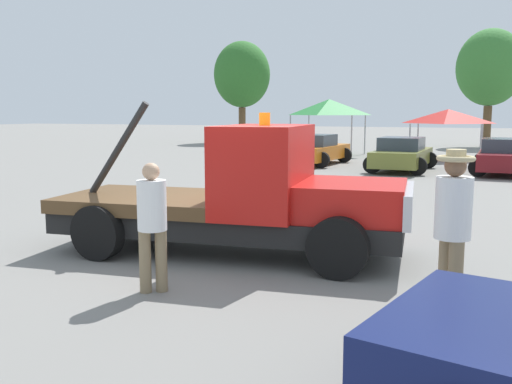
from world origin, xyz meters
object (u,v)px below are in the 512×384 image
at_px(traffic_cone, 298,205).
at_px(canopy_tent_green, 329,107).
at_px(parked_car_maroon, 505,157).
at_px(canopy_tent_red, 448,116).
at_px(tow_truck, 248,199).
at_px(parked_car_orange, 315,150).
at_px(tree_center, 490,68).
at_px(tree_left, 242,75).
at_px(person_at_hood, 152,218).
at_px(parked_car_olive, 402,155).
at_px(person_near_truck, 453,218).

bearing_deg(traffic_cone, canopy_tent_green, 103.20).
bearing_deg(parked_car_maroon, canopy_tent_red, 23.99).
xyz_separation_m(tow_truck, canopy_tent_green, (-4.49, 21.32, 1.65)).
height_order(parked_car_orange, parked_car_maroon, same).
bearing_deg(parked_car_orange, parked_car_maroon, -91.80).
distance_m(parked_car_orange, parked_car_maroon, 7.78).
xyz_separation_m(parked_car_orange, tree_center, (6.85, 17.07, 4.55)).
bearing_deg(parked_car_orange, tree_center, -17.09).
xyz_separation_m(parked_car_orange, tree_left, (-10.50, 15.70, 4.44)).
height_order(tree_left, traffic_cone, tree_left).
relative_size(person_at_hood, tree_center, 0.22).
relative_size(parked_car_olive, tree_left, 0.59).
xyz_separation_m(person_near_truck, tree_left, (-17.39, 33.34, 3.96)).
distance_m(person_at_hood, canopy_tent_red, 23.59).
height_order(tow_truck, canopy_tent_green, canopy_tent_green).
distance_m(parked_car_orange, tree_left, 19.41).
bearing_deg(person_at_hood, canopy_tent_red, 140.20).
distance_m(person_at_hood, parked_car_olive, 16.92).
distance_m(person_at_hood, tree_left, 36.86).
distance_m(tow_truck, person_at_hood, 2.33).
relative_size(person_near_truck, canopy_tent_red, 0.59).
relative_size(person_near_truck, tree_center, 0.25).
height_order(person_at_hood, traffic_cone, person_at_hood).
distance_m(person_at_hood, canopy_tent_green, 24.03).
height_order(parked_car_maroon, traffic_cone, parked_car_maroon).
height_order(person_near_truck, parked_car_orange, person_near_truck).
distance_m(parked_car_orange, traffic_cone, 12.81).
bearing_deg(tree_center, parked_car_maroon, -87.20).
bearing_deg(tow_truck, tree_left, 107.51).
bearing_deg(parked_car_olive, person_near_truck, -167.94).
bearing_deg(parked_car_maroon, traffic_cone, 160.29).
bearing_deg(tree_left, parked_car_olive, -49.66).
xyz_separation_m(parked_car_orange, parked_car_maroon, (7.73, -0.89, 0.00)).
bearing_deg(tree_left, parked_car_maroon, -42.30).
bearing_deg(traffic_cone, canopy_tent_red, 83.92).
height_order(person_near_truck, person_at_hood, person_near_truck).
bearing_deg(canopy_tent_red, person_at_hood, -94.65).
distance_m(parked_car_olive, canopy_tent_green, 8.49).
distance_m(canopy_tent_green, tree_center, 14.25).
xyz_separation_m(canopy_tent_green, canopy_tent_red, (6.04, -0.13, -0.46)).
relative_size(parked_car_olive, traffic_cone, 8.07).
relative_size(parked_car_orange, tree_center, 0.58).
distance_m(tow_truck, tree_center, 33.44).
height_order(tow_truck, tree_left, tree_left).
distance_m(tow_truck, parked_car_maroon, 15.60).
bearing_deg(tree_center, person_at_hood, -95.80).
height_order(tow_truck, parked_car_olive, tow_truck).
xyz_separation_m(tow_truck, person_near_truck, (3.26, -1.69, 0.22)).
bearing_deg(canopy_tent_red, parked_car_maroon, -67.39).
height_order(tow_truck, person_near_truck, tow_truck).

